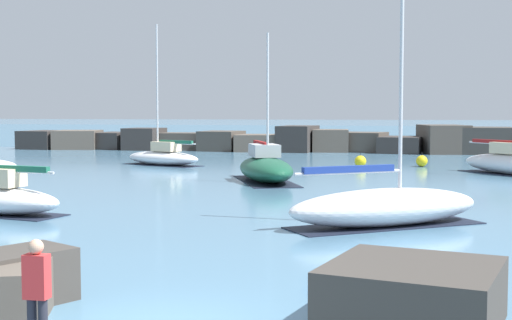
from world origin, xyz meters
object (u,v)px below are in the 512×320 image
object	(u,v)px
sailboat_moored_0	(386,206)
sailboat_moored_5	(265,168)
person_on_rocks	(37,290)
mooring_buoy_orange_near	(422,161)
mooring_buoy_far_side	(360,161)
sailboat_moored_3	(163,156)

from	to	relation	value
sailboat_moored_0	sailboat_moored_5	bearing A→B (deg)	116.29
sailboat_moored_5	person_on_rocks	distance (m)	26.31
mooring_buoy_orange_near	mooring_buoy_far_side	bearing A→B (deg)	-163.74
sailboat_moored_5	mooring_buoy_orange_near	distance (m)	14.25
sailboat_moored_3	person_on_rocks	bearing A→B (deg)	-73.29
mooring_buoy_far_side	person_on_rocks	size ratio (longest dim) A/B	0.55
mooring_buoy_orange_near	person_on_rocks	xyz separation A→B (m)	(-6.19, -38.02, 0.59)
mooring_buoy_far_side	sailboat_moored_5	bearing A→B (deg)	-111.22
sailboat_moored_3	sailboat_moored_0	bearing A→B (deg)	-55.76
mooring_buoy_orange_near	person_on_rocks	world-z (taller)	person_on_rocks
sailboat_moored_5	sailboat_moored_3	bearing A→B (deg)	133.22
sailboat_moored_5	mooring_buoy_orange_near	size ratio (longest dim) A/B	7.96
sailboat_moored_5	sailboat_moored_0	bearing A→B (deg)	-63.71
sailboat_moored_0	sailboat_moored_3	size ratio (longest dim) A/B	0.99
sailboat_moored_5	person_on_rocks	xyz separation A→B (m)	(1.83, -26.25, 0.25)
sailboat_moored_0	mooring_buoy_orange_near	world-z (taller)	sailboat_moored_0
sailboat_moored_3	mooring_buoy_far_side	size ratio (longest dim) A/B	9.88
sailboat_moored_3	mooring_buoy_far_side	world-z (taller)	sailboat_moored_3
sailboat_moored_0	sailboat_moored_3	distance (m)	27.34
sailboat_moored_5	mooring_buoy_far_side	distance (m)	11.42
sailboat_moored_0	sailboat_moored_5	world-z (taller)	sailboat_moored_0
sailboat_moored_5	mooring_buoy_orange_near	world-z (taller)	sailboat_moored_5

